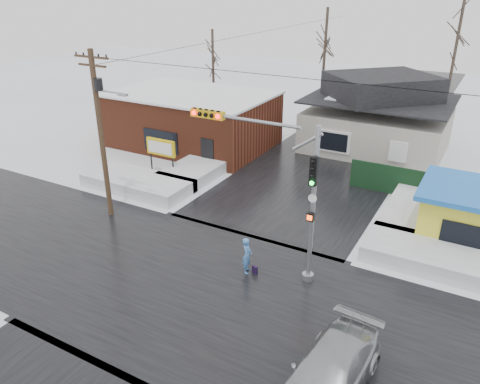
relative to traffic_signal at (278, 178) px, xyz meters
The scene contains 20 objects.
ground 5.94m from the traffic_signal, 129.36° to the right, with size 120.00×120.00×0.00m, color white.
road_ns 5.94m from the traffic_signal, 129.36° to the right, with size 10.00×120.00×0.02m, color black.
road_ew 5.94m from the traffic_signal, 129.36° to the right, with size 120.00×10.00×0.02m, color black.
snowbank_nw 12.81m from the traffic_signal, 160.57° to the left, with size 7.00×3.00×0.80m, color white.
snowbank_ne 8.75m from the traffic_signal, 31.56° to the left, with size 7.00×3.00×0.80m, color white.
snowbank_nside_w 13.70m from the traffic_signal, 136.24° to the left, with size 3.00×8.00×0.80m, color white.
snowbank_nside_e 10.94m from the traffic_signal, 63.18° to the left, with size 3.00×8.00×0.80m, color white.
traffic_signal is the anchor object (origin of this frame).
utility_pole 10.39m from the traffic_signal, behind, with size 3.15×0.44×9.00m.
brick_building 18.87m from the traffic_signal, 135.87° to the left, with size 12.20×8.20×4.12m.
marquee_sign 13.42m from the traffic_signal, 150.28° to the left, with size 2.20×0.21×2.55m.
house 19.13m from the traffic_signal, 91.29° to the left, with size 10.40×8.40×5.76m.
kiosk 10.43m from the traffic_signal, 44.84° to the left, with size 4.60×4.60×2.88m.
fence 12.31m from the traffic_signal, 69.77° to the left, with size 8.00×0.12×1.80m, color black.
tree_far_left 24.16m from the traffic_signal, 105.60° to the left, with size 3.00×3.00×10.00m.
tree_far_mid 25.78m from the traffic_signal, 81.89° to the left, with size 3.00×3.00×12.00m.
tree_far_west 26.75m from the traffic_signal, 128.00° to the left, with size 3.00×3.00×8.00m.
pedestrian 3.90m from the traffic_signal, 144.18° to the right, with size 0.63×0.41×1.72m, color #457CC2.
car 7.98m from the traffic_signal, 51.09° to the right, with size 2.11×5.19×1.51m, color #A7ABAF.
shopping_bag 4.47m from the traffic_signal, 134.45° to the right, with size 0.28×0.12×0.35m, color black.
Camera 1 is at (9.75, -13.41, 12.02)m, focal length 35.00 mm.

